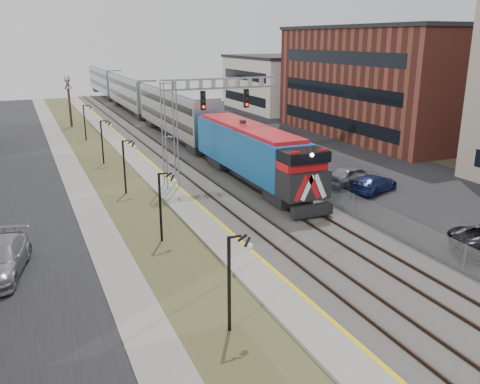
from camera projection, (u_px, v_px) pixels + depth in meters
street_west at (15, 181)px, 40.69m from camera, size 7.00×120.00×0.04m
sidewalk at (73, 175)px, 42.41m from camera, size 2.00×120.00×0.08m
grass_median at (110, 172)px, 43.56m from camera, size 4.00×120.00×0.06m
platform at (144, 167)px, 44.68m from camera, size 2.00×120.00×0.24m
ballast_bed at (198, 162)px, 46.60m from camera, size 8.00×120.00×0.20m
parking_lot at (310, 152)px, 51.21m from camera, size 16.00×120.00×0.04m
platform_edge at (154, 165)px, 44.98m from camera, size 0.24×120.00×0.01m
track_near at (177, 162)px, 45.78m from camera, size 1.58×120.00×0.15m
track_far at (213, 159)px, 47.12m from camera, size 1.58×120.00×0.15m
train at (144, 99)px, 69.96m from camera, size 3.00×85.85×5.33m
signal_gantry at (191, 114)px, 37.79m from camera, size 9.00×1.07×8.15m
lampposts at (159, 207)px, 28.33m from camera, size 0.14×62.14×4.00m
fence at (240, 151)px, 48.00m from camera, size 0.04×120.00×1.60m
buildings_east at (452, 87)px, 51.39m from camera, size 16.00×76.00×15.00m
car_lot_d at (374, 184)px, 37.60m from camera, size 4.86×3.35×1.31m
car_lot_e at (353, 176)px, 39.29m from camera, size 4.87×2.51×1.59m
car_lot_f at (270, 147)px, 50.42m from camera, size 4.37×3.03×1.37m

